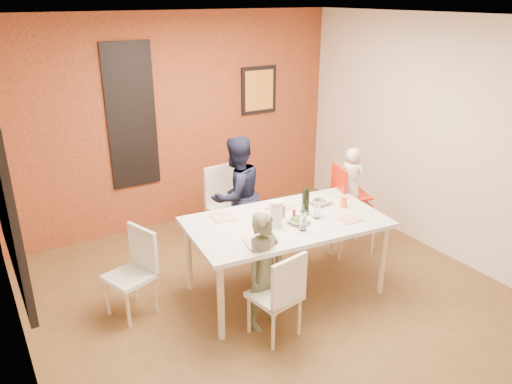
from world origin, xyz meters
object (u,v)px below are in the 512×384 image
chair_far (226,201)px  child_far (237,196)px  wine_bottle (306,202)px  dining_table (286,227)px  paper_towel_roll (276,214)px  chair_near (280,292)px  child_near (265,271)px  high_chair (347,201)px  chair_left (136,267)px  toddler (352,175)px

chair_far → child_far: size_ratio=0.69×
child_far → wine_bottle: child_far is taller
chair_far → wine_bottle: size_ratio=3.49×
dining_table → paper_towel_roll: (-0.16, -0.08, 0.20)m
chair_near → child_far: 1.72m
chair_far → paper_towel_roll: bearing=-100.3°
dining_table → chair_far: (0.00, 1.27, -0.19)m
chair_far → child_near: size_ratio=0.86×
child_near → paper_towel_roll: bearing=30.9°
dining_table → high_chair: size_ratio=1.90×
chair_near → paper_towel_roll: paper_towel_roll is taller
chair_left → paper_towel_roll: (1.24, -0.53, 0.46)m
chair_near → dining_table: bearing=-137.1°
chair_near → child_near: child_near is taller
child_near → paper_towel_roll: child_near is taller
chair_left → toddler: size_ratio=1.31×
wine_bottle → chair_left: bearing=165.1°
dining_table → paper_towel_roll: paper_towel_roll is taller
paper_towel_roll → wine_bottle: bearing=12.2°
wine_bottle → toddler: bearing=20.3°
dining_table → toddler: (1.14, 0.35, 0.22)m
high_chair → chair_near: bearing=137.9°
wine_bottle → paper_towel_roll: size_ratio=1.06×
chair_left → toddler: (2.55, -0.10, 0.48)m
wine_bottle → dining_table: bearing=-177.0°
dining_table → child_far: (0.01, 1.02, -0.03)m
toddler → dining_table: bearing=85.0°
chair_near → paper_towel_roll: 0.77m
dining_table → high_chair: (1.12, 0.36, -0.09)m
child_near → high_chair: bearing=12.0°
child_near → wine_bottle: child_near is taller
child_near → toddler: 1.82m
chair_near → high_chair: size_ratio=0.79×
child_near → dining_table: bearing=25.4°
chair_far → wine_bottle: bearing=-82.4°
child_near → child_far: (0.49, 1.40, 0.14)m
paper_towel_roll → chair_near: bearing=-119.5°
wine_bottle → high_chair: bearing=21.7°
toddler → chair_near: bearing=98.9°
paper_towel_roll → chair_far: bearing=82.9°
dining_table → chair_far: 1.28m
child_far → toddler: 1.34m
child_near → toddler: size_ratio=1.75×
dining_table → wine_bottle: (0.24, 0.01, 0.21)m
child_far → paper_towel_roll: 1.13m
dining_table → chair_left: chair_left is taller
chair_near → chair_left: (-0.94, 1.07, 0.00)m
dining_table → child_near: bearing=-141.7°
chair_far → high_chair: size_ratio=0.92×
dining_table → paper_towel_roll: size_ratio=7.65×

